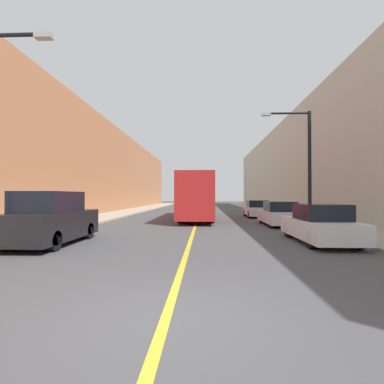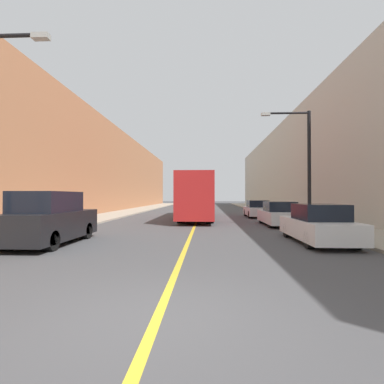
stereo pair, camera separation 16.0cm
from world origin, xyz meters
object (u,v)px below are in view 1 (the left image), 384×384
Objects in this scene: parked_suv_left at (51,220)px; bus at (197,196)px; car_right_far at (257,210)px; car_right_near at (320,225)px; car_right_mid at (279,215)px; street_lamp_right at (305,159)px.

bus is at bearing 68.24° from parked_suv_left.
bus reaches higher than parked_suv_left.
car_right_near is at bearing -89.97° from car_right_far.
car_right_mid is (10.34, 7.60, -0.25)m from parked_suv_left.
parked_suv_left reaches higher than car_right_far.
car_right_far is at bearing 98.23° from street_lamp_right.
street_lamp_right is at bearing 77.32° from car_right_near.
parked_suv_left is 0.71× the size of street_lamp_right.
parked_suv_left is at bearing -111.76° from bus.
car_right_near is at bearing -67.29° from bus.
parked_suv_left is at bearing -175.38° from car_right_near.
parked_suv_left is 18.01m from car_right_far.
car_right_mid is 0.69× the size of street_lamp_right.
car_right_mid is (5.18, -5.34, -1.13)m from bus.
car_right_far is at bearing 20.42° from bus.
parked_suv_left is (-5.16, -12.94, -0.89)m from bus.
bus is at bearing 133.41° from street_lamp_right.
parked_suv_left is 1.05× the size of car_right_far.
parked_suv_left is 1.02× the size of car_right_mid.
car_right_mid is 7.23m from car_right_far.
parked_suv_left reaches higher than car_right_near.
car_right_mid is 1.02× the size of car_right_far.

